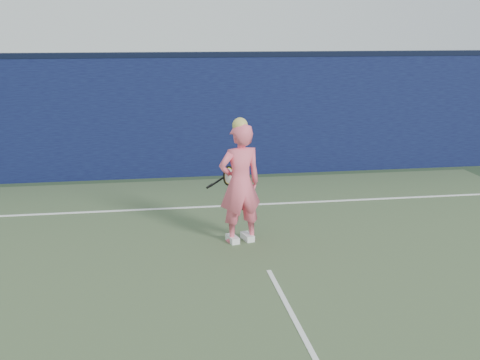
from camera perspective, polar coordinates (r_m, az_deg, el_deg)
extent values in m
plane|color=#2F4329|center=(7.04, 4.43, -11.73)|extent=(80.00, 80.00, 0.00)
cube|color=black|center=(12.87, -2.20, 6.02)|extent=(24.00, 0.40, 2.50)
cube|color=black|center=(12.75, -2.26, 11.82)|extent=(24.00, 0.42, 0.10)
imported|color=#FD627B|center=(8.72, 0.00, -0.35)|extent=(0.73, 0.57, 1.77)
sphere|color=#CBBE5B|center=(8.54, 0.00, 5.22)|extent=(0.22, 0.22, 0.22)
cube|color=white|center=(9.01, 0.71, -5.43)|extent=(0.18, 0.30, 0.10)
cube|color=white|center=(8.92, -0.71, -5.63)|extent=(0.18, 0.30, 0.10)
torus|color=black|center=(9.18, -1.08, 0.41)|extent=(0.24, 0.28, 0.31)
torus|color=gold|center=(9.18, -1.08, 0.41)|extent=(0.19, 0.22, 0.26)
cylinder|color=beige|center=(9.18, -1.08, 0.41)|extent=(0.18, 0.21, 0.25)
cylinder|color=black|center=(9.05, -2.23, -0.19)|extent=(0.23, 0.21, 0.10)
cylinder|color=black|center=(8.98, -2.89, -0.58)|extent=(0.12, 0.11, 0.07)
cube|color=white|center=(10.71, -0.52, -2.43)|extent=(11.00, 0.08, 0.01)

